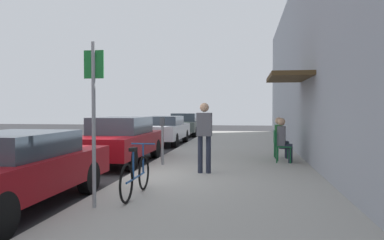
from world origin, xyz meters
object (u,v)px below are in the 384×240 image
at_px(parked_car_3, 185,124).
at_px(cafe_chair_1, 278,142).
at_px(cafe_chair_0, 281,145).
at_px(parking_meter, 162,137).
at_px(seated_patron_0, 283,138).
at_px(parked_car_0, 9,169).
at_px(seated_patron_1, 280,136).
at_px(street_sign, 94,111).
at_px(bicycle_0, 136,176).
at_px(parked_car_1, 120,140).
at_px(pedestrian_standing, 204,132).
at_px(parked_car_2, 164,130).

distance_m(parked_car_3, cafe_chair_1, 12.19).
xyz_separation_m(parked_car_3, cafe_chair_0, (4.86, -12.15, -0.10)).
xyz_separation_m(parking_meter, seated_patron_0, (3.37, 0.97, -0.07)).
relative_size(parked_car_0, seated_patron_1, 3.41).
xyz_separation_m(parking_meter, cafe_chair_0, (3.31, 0.98, -0.26)).
xyz_separation_m(parked_car_0, street_sign, (1.50, -0.06, 0.96)).
bearing_deg(cafe_chair_0, bicycle_0, -121.95).
xyz_separation_m(bicycle_0, seated_patron_1, (3.00, 5.69, 0.34)).
bearing_deg(seated_patron_1, street_sign, -117.70).
bearing_deg(parked_car_3, parked_car_1, -90.00).
xyz_separation_m(parked_car_1, seated_patron_0, (4.92, 0.07, 0.09)).
bearing_deg(street_sign, parking_meter, 89.37).
bearing_deg(pedestrian_standing, cafe_chair_1, 57.34).
height_order(parked_car_1, seated_patron_1, parked_car_1).
height_order(parking_meter, street_sign, street_sign).
height_order(parked_car_1, bicycle_0, parked_car_1).
xyz_separation_m(parked_car_1, parking_meter, (1.55, -0.90, 0.16)).
relative_size(cafe_chair_0, pedestrian_standing, 0.51).
bearing_deg(parked_car_0, parked_car_1, 90.00).
xyz_separation_m(cafe_chair_1, pedestrian_standing, (-2.01, -3.13, 0.50)).
xyz_separation_m(parked_car_0, parking_meter, (1.55, 4.51, 0.21)).
bearing_deg(parking_meter, cafe_chair_0, 16.48).
relative_size(bicycle_0, cafe_chair_1, 1.97).
xyz_separation_m(cafe_chair_0, cafe_chair_1, (-0.00, 0.97, 0.00)).
relative_size(parked_car_3, cafe_chair_0, 5.06).
bearing_deg(bicycle_0, pedestrian_standing, 69.93).
xyz_separation_m(cafe_chair_0, seated_patron_1, (0.06, 0.97, 0.19)).
bearing_deg(pedestrian_standing, parked_car_0, -130.60).
distance_m(seated_patron_0, seated_patron_1, 0.98).
bearing_deg(parked_car_2, street_sign, -82.65).
relative_size(parked_car_3, seated_patron_1, 3.41).
bearing_deg(cafe_chair_0, parked_car_2, 128.65).
bearing_deg(bicycle_0, parked_car_0, -157.98).
relative_size(cafe_chair_0, seated_patron_0, 0.67).
xyz_separation_m(parked_car_1, parked_car_3, (-0.00, 12.22, -0.01)).
bearing_deg(parked_car_3, parked_car_2, -90.00).
bearing_deg(street_sign, parked_car_1, 105.33).
bearing_deg(seated_patron_0, parking_meter, -163.95).
xyz_separation_m(bicycle_0, seated_patron_0, (3.00, 4.70, 0.34)).
relative_size(parked_car_1, seated_patron_0, 3.41).
distance_m(parked_car_2, cafe_chair_1, 7.06).
distance_m(street_sign, cafe_chair_0, 6.57).
xyz_separation_m(street_sign, pedestrian_standing, (1.36, 3.39, -0.52)).
bearing_deg(pedestrian_standing, seated_patron_0, 46.12).
relative_size(parked_car_1, street_sign, 1.69).
bearing_deg(street_sign, seated_patron_0, 58.28).
bearing_deg(street_sign, pedestrian_standing, 68.18).
bearing_deg(pedestrian_standing, parked_car_2, 109.13).
bearing_deg(cafe_chair_1, bicycle_0, -117.34).
xyz_separation_m(parked_car_0, parked_car_2, (0.00, 11.58, 0.03)).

